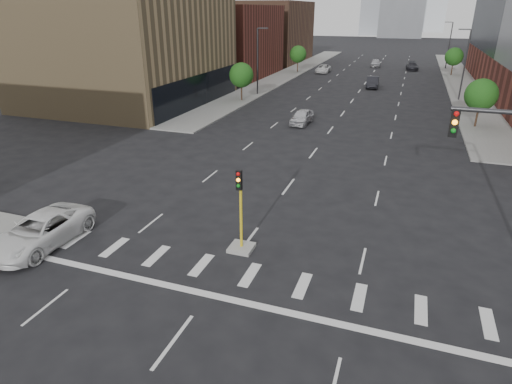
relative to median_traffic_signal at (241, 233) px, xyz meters
The scene contains 20 objects.
ground 9.02m from the median_traffic_signal, 90.00° to the right, with size 400.00×400.00×0.00m, color black.
sidewalk_left_far 66.75m from the median_traffic_signal, 102.99° to the left, with size 5.00×92.00×0.15m, color gray.
sidewalk_right_far 66.75m from the median_traffic_signal, 77.01° to the left, with size 5.00×92.00×0.15m, color gray.
building_left_mid 41.90m from the median_traffic_signal, 131.55° to the left, with size 20.00×24.00×14.00m, color #917851.
building_left_far_a 63.52m from the median_traffic_signal, 115.74° to the left, with size 20.00×22.00×12.00m, color brown.
building_left_far_b 87.64m from the median_traffic_signal, 108.32° to the left, with size 20.00×24.00×13.00m, color brown.
median_traffic_signal is the anchor object (origin of this frame).
streetlight_right_a 48.12m from the median_traffic_signal, 73.76° to the left, with size 1.60×0.22×9.07m.
streetlight_right_b 82.23m from the median_traffic_signal, 80.60° to the left, with size 1.60×0.22×9.07m.
streetlight_left 43.36m from the median_traffic_signal, 108.10° to the left, with size 1.60×0.22×9.07m.
tree_left_near 38.73m from the median_traffic_signal, 111.23° to the left, with size 3.20×3.20×4.85m.
tree_left_far 67.54m from the median_traffic_signal, 101.97° to the left, with size 3.20×3.20×4.85m.
tree_right_near 34.13m from the median_traffic_signal, 65.72° to the left, with size 3.20×3.20×4.85m.
tree_right_far 72.44m from the median_traffic_signal, 78.85° to the left, with size 3.20×3.20×4.85m.
car_near_left 26.78m from the median_traffic_signal, 97.28° to the left, with size 1.80×4.47×1.52m, color silver.
car_mid_right 52.75m from the median_traffic_signal, 88.37° to the left, with size 1.78×5.11×1.68m, color black.
car_far_left 67.78m from the median_traffic_signal, 97.78° to the left, with size 2.45×5.31×1.47m, color silver.
car_deep_right 77.45m from the median_traffic_signal, 84.82° to the left, with size 2.13×5.25×1.52m, color black.
car_distant 80.10m from the median_traffic_signal, 90.31° to the left, with size 1.93×4.80×1.64m, color #AFB0B4.
parked_minivan 10.43m from the median_traffic_signal, 163.48° to the right, with size 2.70×5.86×1.63m, color white.
Camera 1 is at (7.05, -8.68, 11.37)m, focal length 30.00 mm.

